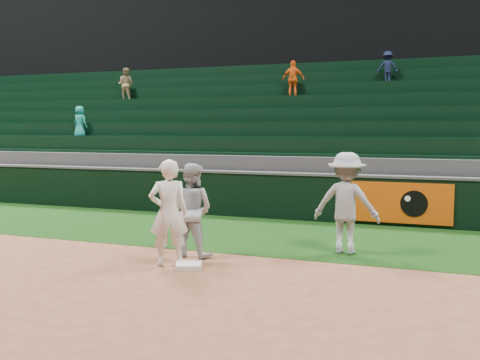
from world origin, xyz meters
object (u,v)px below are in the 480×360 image
(first_base, at_px, (189,266))
(base_coach, at_px, (346,203))
(first_baseman, at_px, (169,213))
(baserunner, at_px, (192,210))

(first_base, relative_size, base_coach, 0.22)
(first_base, xyz_separation_m, first_baseman, (-0.42, 0.09, 0.89))
(first_baseman, relative_size, base_coach, 0.96)
(first_base, distance_m, baserunner, 1.24)
(baserunner, bearing_deg, first_base, 116.86)
(first_baseman, distance_m, base_coach, 3.41)
(base_coach, bearing_deg, first_base, 42.78)
(base_coach, bearing_deg, baserunner, 25.85)
(first_base, height_order, baserunner, baserunner)
(baserunner, xyz_separation_m, base_coach, (2.70, 1.21, 0.10))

